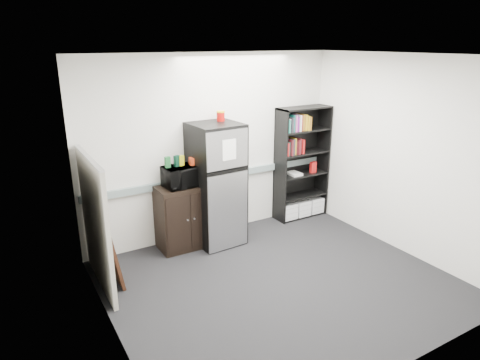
{
  "coord_description": "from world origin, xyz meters",
  "views": [
    {
      "loc": [
        -2.77,
        -3.75,
        2.85
      ],
      "look_at": [
        -0.04,
        0.9,
        1.08
      ],
      "focal_mm": 32.0,
      "sensor_mm": 36.0,
      "label": 1
    }
  ],
  "objects_px": {
    "refrigerator": "(217,185)",
    "cabinet": "(184,216)",
    "microwave": "(183,176)",
    "bookshelf": "(302,164)",
    "cubicle_partition": "(96,223)"
  },
  "relations": [
    {
      "from": "cabinet",
      "to": "refrigerator",
      "type": "distance_m",
      "value": 0.65
    },
    {
      "from": "microwave",
      "to": "refrigerator",
      "type": "bearing_deg",
      "value": -12.2
    },
    {
      "from": "cabinet",
      "to": "refrigerator",
      "type": "relative_size",
      "value": 0.52
    },
    {
      "from": "bookshelf",
      "to": "cubicle_partition",
      "type": "bearing_deg",
      "value": -171.94
    },
    {
      "from": "cubicle_partition",
      "to": "microwave",
      "type": "distance_m",
      "value": 1.38
    },
    {
      "from": "refrigerator",
      "to": "cabinet",
      "type": "bearing_deg",
      "value": 167.61
    },
    {
      "from": "bookshelf",
      "to": "microwave",
      "type": "distance_m",
      "value": 2.15
    },
    {
      "from": "cubicle_partition",
      "to": "cabinet",
      "type": "bearing_deg",
      "value": 18.09
    },
    {
      "from": "bookshelf",
      "to": "cubicle_partition",
      "type": "height_order",
      "value": "bookshelf"
    },
    {
      "from": "cabinet",
      "to": "microwave",
      "type": "distance_m",
      "value": 0.61
    },
    {
      "from": "microwave",
      "to": "refrigerator",
      "type": "distance_m",
      "value": 0.53
    },
    {
      "from": "bookshelf",
      "to": "refrigerator",
      "type": "xyz_separation_m",
      "value": [
        -1.65,
        -0.14,
        -0.03
      ]
    },
    {
      "from": "cabinet",
      "to": "refrigerator",
      "type": "bearing_deg",
      "value": -9.29
    },
    {
      "from": "cubicle_partition",
      "to": "refrigerator",
      "type": "height_order",
      "value": "refrigerator"
    },
    {
      "from": "cabinet",
      "to": "cubicle_partition",
      "type": "bearing_deg",
      "value": -161.91
    }
  ]
}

